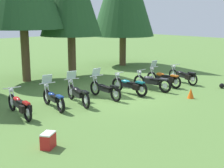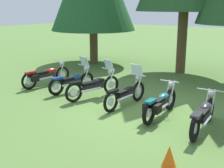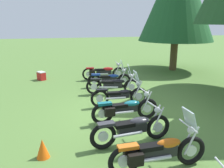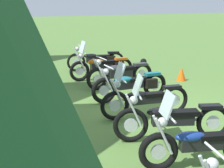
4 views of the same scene
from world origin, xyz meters
TOP-DOWN VIEW (x-y plane):
  - ground_plane at (0.00, 0.00)m, footprint 80.00×80.00m
  - motorcycle_0 at (-4.88, 0.40)m, footprint 0.77×2.39m
  - motorcycle_1 at (-3.34, 0.43)m, footprint 0.73×2.15m
  - motorcycle_2 at (-2.15, 0.29)m, footprint 0.90×2.35m
  - motorcycle_3 at (-0.67, 0.18)m, footprint 0.78×2.25m
  - motorcycle_4 at (0.75, -0.11)m, footprint 0.62×2.28m
  - motorcycle_5 at (2.16, -0.33)m, footprint 0.76×2.31m
  - traffic_cone at (2.25, -2.63)m, footprint 0.32×0.32m

SIDE VIEW (x-z plane):
  - ground_plane at x=0.00m, z-range 0.00..0.00m
  - traffic_cone at x=2.25m, z-range 0.00..0.48m
  - motorcycle_1 at x=-3.34m, z-range -0.24..1.12m
  - motorcycle_4 at x=0.75m, z-range -0.06..0.95m
  - motorcycle_0 at x=-4.88m, z-range -0.05..0.96m
  - motorcycle_3 at x=-0.67m, z-range -0.23..1.14m
  - motorcycle_5 at x=2.16m, z-range -0.05..0.96m
  - motorcycle_2 at x=-2.15m, z-range -0.21..1.16m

